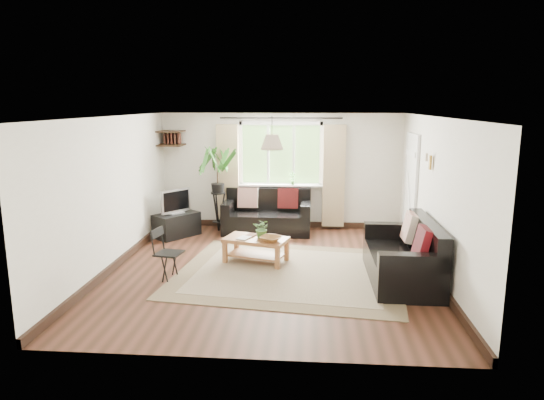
# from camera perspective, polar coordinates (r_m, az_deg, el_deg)

# --- Properties ---
(floor) EXTENTS (5.50, 5.50, 0.00)m
(floor) POSITION_cam_1_polar(r_m,az_deg,el_deg) (7.78, -0.24, -8.19)
(floor) COLOR #321B10
(floor) RESTS_ON ground
(ceiling) EXTENTS (5.50, 5.50, 0.00)m
(ceiling) POSITION_cam_1_polar(r_m,az_deg,el_deg) (7.33, -0.25, 9.78)
(ceiling) COLOR white
(ceiling) RESTS_ON floor
(wall_back) EXTENTS (5.00, 0.02, 2.40)m
(wall_back) POSITION_cam_1_polar(r_m,az_deg,el_deg) (10.17, 1.05, 3.43)
(wall_back) COLOR silver
(wall_back) RESTS_ON floor
(wall_front) EXTENTS (5.00, 0.02, 2.40)m
(wall_front) POSITION_cam_1_polar(r_m,az_deg,el_deg) (4.80, -2.99, -5.64)
(wall_front) COLOR silver
(wall_front) RESTS_ON floor
(wall_left) EXTENTS (0.02, 5.50, 2.40)m
(wall_left) POSITION_cam_1_polar(r_m,az_deg,el_deg) (8.06, -18.25, 0.76)
(wall_left) COLOR silver
(wall_left) RESTS_ON floor
(wall_right) EXTENTS (0.02, 5.50, 2.40)m
(wall_right) POSITION_cam_1_polar(r_m,az_deg,el_deg) (7.67, 18.71, 0.22)
(wall_right) COLOR silver
(wall_right) RESTS_ON floor
(rug) EXTENTS (3.73, 3.30, 0.02)m
(rug) POSITION_cam_1_polar(r_m,az_deg,el_deg) (7.65, 2.02, -8.47)
(rug) COLOR #B9AC8F
(rug) RESTS_ON floor
(window) EXTENTS (2.50, 0.16, 2.16)m
(window) POSITION_cam_1_polar(r_m,az_deg,el_deg) (10.09, 1.04, 5.37)
(window) COLOR white
(window) RESTS_ON wall_back
(door) EXTENTS (0.06, 0.96, 2.06)m
(door) POSITION_cam_1_polar(r_m,az_deg,el_deg) (9.33, 15.96, 1.03)
(door) COLOR silver
(door) RESTS_ON wall_right
(corner_shelf) EXTENTS (0.50, 0.50, 0.34)m
(corner_shelf) POSITION_cam_1_polar(r_m,az_deg,el_deg) (10.24, -11.80, 7.13)
(corner_shelf) COLOR black
(corner_shelf) RESTS_ON wall_back
(pendant_lamp) EXTENTS (0.36, 0.36, 0.54)m
(pendant_lamp) POSITION_cam_1_polar(r_m,az_deg,el_deg) (7.75, 0.00, 7.27)
(pendant_lamp) COLOR beige
(pendant_lamp) RESTS_ON ceiling
(wall_sconce) EXTENTS (0.12, 0.12, 0.28)m
(wall_sconce) POSITION_cam_1_polar(r_m,az_deg,el_deg) (7.86, 17.94, 4.51)
(wall_sconce) COLOR beige
(wall_sconce) RESTS_ON wall_right
(sofa_back) EXTENTS (1.76, 0.89, 0.83)m
(sofa_back) POSITION_cam_1_polar(r_m,az_deg,el_deg) (9.84, -0.59, -1.49)
(sofa_back) COLOR black
(sofa_back) RESTS_ON floor
(sofa_right) EXTENTS (1.85, 0.93, 0.87)m
(sofa_right) POSITION_cam_1_polar(r_m,az_deg,el_deg) (7.44, 15.01, -5.99)
(sofa_right) COLOR black
(sofa_right) RESTS_ON floor
(coffee_table) EXTENTS (1.13, 0.82, 0.42)m
(coffee_table) POSITION_cam_1_polar(r_m,az_deg,el_deg) (8.07, -1.89, -5.91)
(coffee_table) COLOR brown
(coffee_table) RESTS_ON floor
(table_plant) EXTENTS (0.33, 0.30, 0.32)m
(table_plant) POSITION_cam_1_polar(r_m,az_deg,el_deg) (7.97, -1.16, -3.37)
(table_plant) COLOR #3E6C2B
(table_plant) RESTS_ON coffee_table
(bowl) EXTENTS (0.45, 0.45, 0.08)m
(bowl) POSITION_cam_1_polar(r_m,az_deg,el_deg) (7.81, -0.14, -4.58)
(bowl) COLOR brown
(bowl) RESTS_ON coffee_table
(book_a) EXTENTS (0.25, 0.29, 0.02)m
(book_a) POSITION_cam_1_polar(r_m,az_deg,el_deg) (8.02, -3.87, -4.40)
(book_a) COLOR silver
(book_a) RESTS_ON coffee_table
(book_b) EXTENTS (0.21, 0.24, 0.02)m
(book_b) POSITION_cam_1_polar(r_m,az_deg,el_deg) (8.18, -2.93, -4.07)
(book_b) COLOR brown
(book_b) RESTS_ON coffee_table
(tv_stand) EXTENTS (0.91, 0.98, 0.46)m
(tv_stand) POSITION_cam_1_polar(r_m,az_deg,el_deg) (9.78, -11.16, -2.88)
(tv_stand) COLOR black
(tv_stand) RESTS_ON floor
(tv) EXTENTS (0.58, 0.66, 0.51)m
(tv) POSITION_cam_1_polar(r_m,az_deg,el_deg) (9.68, -11.28, -0.10)
(tv) COLOR #A5A5AA
(tv) RESTS_ON tv_stand
(palm_stand) EXTENTS (0.81, 0.81, 1.75)m
(palm_stand) POSITION_cam_1_polar(r_m,az_deg,el_deg) (9.94, -6.38, 1.28)
(palm_stand) COLOR black
(palm_stand) RESTS_ON floor
(folding_chair) EXTENTS (0.46, 0.46, 0.77)m
(folding_chair) POSITION_cam_1_polar(r_m,az_deg,el_deg) (7.43, -12.00, -6.25)
(folding_chair) COLOR black
(folding_chair) RESTS_ON floor
(sill_plant) EXTENTS (0.14, 0.10, 0.27)m
(sill_plant) POSITION_cam_1_polar(r_m,az_deg,el_deg) (10.06, 2.43, 2.56)
(sill_plant) COLOR #2D6023
(sill_plant) RESTS_ON window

